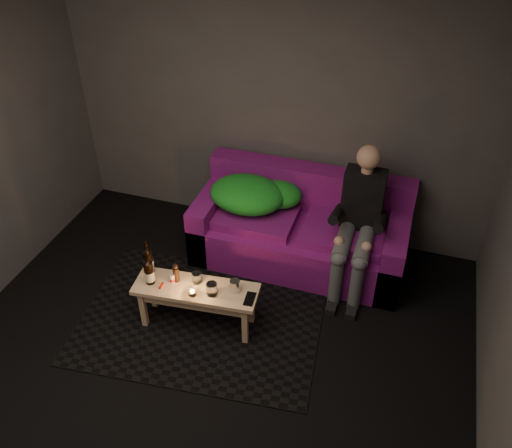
% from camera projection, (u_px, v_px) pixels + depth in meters
% --- Properties ---
extents(floor, '(4.50, 4.50, 0.00)m').
position_uv_depth(floor, '(184.00, 400.00, 3.89)').
color(floor, black).
rests_on(floor, ground).
extents(room, '(4.50, 4.50, 4.50)m').
position_uv_depth(room, '(195.00, 172.00, 3.26)').
color(room, silver).
rests_on(room, ground).
extents(rug, '(2.10, 1.62, 0.01)m').
position_uv_depth(rug, '(201.00, 318.00, 4.52)').
color(rug, black).
rests_on(rug, floor).
extents(sofa, '(1.90, 0.85, 0.82)m').
position_uv_depth(sofa, '(301.00, 231.00, 5.00)').
color(sofa, '#6E0F73').
rests_on(sofa, floor).
extents(green_blanket, '(0.84, 0.57, 0.28)m').
position_uv_depth(green_blanket, '(253.00, 194.00, 4.91)').
color(green_blanket, '#167E17').
rests_on(green_blanket, sofa).
extents(person, '(0.34, 0.79, 1.27)m').
position_uv_depth(person, '(359.00, 219.00, 4.53)').
color(person, black).
rests_on(person, sofa).
extents(coffee_table, '(1.01, 0.41, 0.40)m').
position_uv_depth(coffee_table, '(196.00, 294.00, 4.28)').
color(coffee_table, '#DBAB80').
rests_on(coffee_table, rug).
extents(beer_bottle_a, '(0.08, 0.08, 0.31)m').
position_uv_depth(beer_bottle_a, '(149.00, 261.00, 4.32)').
color(beer_bottle_a, black).
rests_on(beer_bottle_a, coffee_table).
extents(beer_bottle_b, '(0.08, 0.08, 0.30)m').
position_uv_depth(beer_bottle_b, '(149.00, 272.00, 4.22)').
color(beer_bottle_b, black).
rests_on(beer_bottle_b, coffee_table).
extents(salt_shaker, '(0.05, 0.05, 0.08)m').
position_uv_depth(salt_shaker, '(172.00, 279.00, 4.26)').
color(salt_shaker, silver).
rests_on(salt_shaker, coffee_table).
extents(pepper_mill, '(0.06, 0.06, 0.13)m').
position_uv_depth(pepper_mill, '(176.00, 275.00, 4.26)').
color(pepper_mill, black).
rests_on(pepper_mill, coffee_table).
extents(tumbler_back, '(0.09, 0.09, 0.09)m').
position_uv_depth(tumbler_back, '(197.00, 278.00, 4.27)').
color(tumbler_back, white).
rests_on(tumbler_back, coffee_table).
extents(tealight, '(0.07, 0.07, 0.05)m').
position_uv_depth(tealight, '(192.00, 292.00, 4.16)').
color(tealight, white).
rests_on(tealight, coffee_table).
extents(tumbler_front, '(0.09, 0.09, 0.11)m').
position_uv_depth(tumbler_front, '(212.00, 289.00, 4.15)').
color(tumbler_front, white).
rests_on(tumbler_front, coffee_table).
extents(steel_cup, '(0.09, 0.09, 0.11)m').
position_uv_depth(steel_cup, '(235.00, 286.00, 4.18)').
color(steel_cup, silver).
rests_on(steel_cup, coffee_table).
extents(smartphone, '(0.09, 0.15, 0.01)m').
position_uv_depth(smartphone, '(250.00, 299.00, 4.13)').
color(smartphone, black).
rests_on(smartphone, coffee_table).
extents(red_lighter, '(0.02, 0.07, 0.01)m').
position_uv_depth(red_lighter, '(161.00, 286.00, 4.25)').
color(red_lighter, red).
rests_on(red_lighter, coffee_table).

